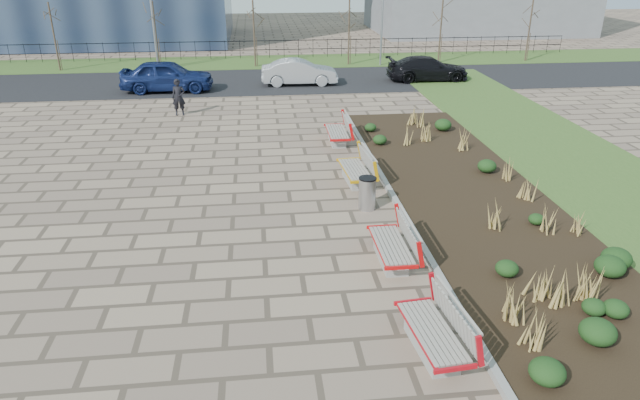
{
  "coord_description": "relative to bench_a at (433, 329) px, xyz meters",
  "views": [
    {
      "loc": [
        -0.02,
        -10.48,
        6.88
      ],
      "look_at": [
        1.5,
        3.0,
        0.9
      ],
      "focal_mm": 32.0,
      "sensor_mm": 36.0,
      "label": 1
    }
  ],
  "objects": [
    {
      "name": "road",
      "position": [
        -3.0,
        24.15,
        -0.49
      ],
      "size": [
        80.0,
        7.0,
        0.02
      ],
      "primitive_type": "cube",
      "color": "black",
      "rests_on": "ground"
    },
    {
      "name": "bench_d",
      "position": [
        0.0,
        12.63,
        0.0
      ],
      "size": [
        0.92,
        2.11,
        1.0
      ],
      "primitive_type": null,
      "rotation": [
        0.0,
        0.0,
        -0.01
      ],
      "color": "red",
      "rests_on": "ground"
    },
    {
      "name": "lamp_east",
      "position": [
        5.0,
        28.15,
        2.54
      ],
      "size": [
        0.24,
        0.6,
        6.0
      ],
      "primitive_type": null,
      "color": "gray",
      "rests_on": "grass_verge_far"
    },
    {
      "name": "ground",
      "position": [
        -3.0,
        2.15,
        -0.5
      ],
      "size": [
        120.0,
        120.0,
        0.0
      ],
      "primitive_type": "plane",
      "color": "#86705C",
      "rests_on": "ground"
    },
    {
      "name": "bench_c",
      "position": [
        0.0,
        8.49,
        0.0
      ],
      "size": [
        1.03,
        2.15,
        1.0
      ],
      "primitive_type": null,
      "rotation": [
        0.0,
        0.0,
        0.06
      ],
      "color": "#DD9B0B",
      "rests_on": "ground"
    },
    {
      "name": "bench_b",
      "position": [
        0.0,
        3.36,
        0.0
      ],
      "size": [
        0.91,
        2.1,
        1.0
      ],
      "primitive_type": null,
      "rotation": [
        0.0,
        0.0,
        0.0
      ],
      "color": "red",
      "rests_on": "ground"
    },
    {
      "name": "bench_a",
      "position": [
        0.0,
        0.0,
        0.0
      ],
      "size": [
        1.1,
        2.18,
        1.0
      ],
      "primitive_type": null,
      "rotation": [
        0.0,
        0.0,
        0.1
      ],
      "color": "red",
      "rests_on": "ground"
    },
    {
      "name": "grass_verge_near",
      "position": [
        8.0,
        7.15,
        -0.48
      ],
      "size": [
        5.0,
        38.0,
        0.04
      ],
      "primitive_type": "cube",
      "color": "#33511E",
      "rests_on": "ground"
    },
    {
      "name": "planting_bed",
      "position": [
        3.25,
        7.15,
        -0.45
      ],
      "size": [
        4.5,
        18.0,
        0.1
      ],
      "primitive_type": "cube",
      "color": "black",
      "rests_on": "ground"
    },
    {
      "name": "car_blue",
      "position": [
        -7.63,
        22.24,
        0.33
      ],
      "size": [
        4.78,
        2.03,
        1.61
      ],
      "primitive_type": "imported",
      "rotation": [
        0.0,
        0.0,
        1.54
      ],
      "color": "#121F51",
      "rests_on": "road"
    },
    {
      "name": "car_silver",
      "position": [
        -0.62,
        23.05,
        0.2
      ],
      "size": [
        4.19,
        1.57,
        1.37
      ],
      "primitive_type": "imported",
      "rotation": [
        0.0,
        0.0,
        1.54
      ],
      "color": "#95979C",
      "rests_on": "road"
    },
    {
      "name": "lamp_west",
      "position": [
        -9.0,
        28.15,
        2.54
      ],
      "size": [
        0.24,
        0.6,
        6.0
      ],
      "primitive_type": null,
      "color": "gray",
      "rests_on": "grass_verge_far"
    },
    {
      "name": "tree_b",
      "position": [
        -9.0,
        28.65,
        1.54
      ],
      "size": [
        1.4,
        1.4,
        4.0
      ],
      "primitive_type": null,
      "color": "#4C3D2D",
      "rests_on": "grass_verge_far"
    },
    {
      "name": "tree_f",
      "position": [
        15.0,
        28.65,
        1.54
      ],
      "size": [
        1.4,
        1.4,
        4.0
      ],
      "primitive_type": null,
      "color": "#4C3D2D",
      "rests_on": "grass_verge_far"
    },
    {
      "name": "tree_a",
      "position": [
        -15.0,
        28.65,
        1.54
      ],
      "size": [
        1.4,
        1.4,
        4.0
      ],
      "primitive_type": null,
      "color": "#4C3D2D",
      "rests_on": "grass_verge_far"
    },
    {
      "name": "planting_curb",
      "position": [
        0.92,
        7.15,
        -0.42
      ],
      "size": [
        0.16,
        18.0,
        0.15
      ],
      "primitive_type": "cube",
      "color": "gray",
      "rests_on": "ground"
    },
    {
      "name": "pedestrian",
      "position": [
        -6.49,
        17.38,
        0.31
      ],
      "size": [
        0.62,
        0.43,
        1.63
      ],
      "primitive_type": "imported",
      "rotation": [
        0.0,
        0.0,
        0.07
      ],
      "color": "black",
      "rests_on": "ground"
    },
    {
      "name": "railing_fence",
      "position": [
        -3.0,
        31.65,
        0.14
      ],
      "size": [
        44.0,
        0.1,
        1.2
      ],
      "primitive_type": null,
      "color": "black",
      "rests_on": "grass_verge_far"
    },
    {
      "name": "litter_bin",
      "position": [
        0.0,
        6.42,
        -0.03
      ],
      "size": [
        0.49,
        0.49,
        0.94
      ],
      "primitive_type": "cylinder",
      "color": "#B2B2B7",
      "rests_on": "ground"
    },
    {
      "name": "grass_verge_far",
      "position": [
        -3.0,
        30.15,
        -0.48
      ],
      "size": [
        80.0,
        5.0,
        0.04
      ],
      "primitive_type": "cube",
      "color": "#33511E",
      "rests_on": "ground"
    },
    {
      "name": "tree_c",
      "position": [
        -3.0,
        28.65,
        1.54
      ],
      "size": [
        1.4,
        1.4,
        4.0
      ],
      "primitive_type": null,
      "color": "#4C3D2D",
      "rests_on": "grass_verge_far"
    },
    {
      "name": "tree_d",
      "position": [
        3.0,
        28.65,
        1.54
      ],
      "size": [
        1.4,
        1.4,
        4.0
      ],
      "primitive_type": null,
      "color": "#4C3D2D",
      "rests_on": "grass_verge_far"
    },
    {
      "name": "car_black",
      "position": [
        6.7,
        23.35,
        0.19
      ],
      "size": [
        4.61,
        1.88,
        1.34
      ],
      "primitive_type": "imported",
      "rotation": [
        0.0,
        0.0,
        1.57
      ],
      "color": "black",
      "rests_on": "road"
    },
    {
      "name": "tree_e",
      "position": [
        9.0,
        28.65,
        1.54
      ],
      "size": [
        1.4,
        1.4,
        4.0
      ],
      "primitive_type": null,
      "color": "#4C3D2D",
      "rests_on": "grass_verge_far"
    }
  ]
}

